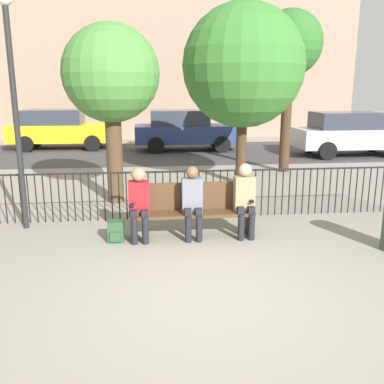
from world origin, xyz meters
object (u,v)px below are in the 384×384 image
seated_person_0 (139,200)px  parked_car_1 (60,129)px  seated_person_2 (245,196)px  lamp_post (12,78)px  tree_1 (243,66)px  parked_car_0 (350,133)px  tree_0 (111,76)px  park_bench (191,208)px  tree_2 (290,46)px  backpack (116,231)px  seated_person_1 (193,199)px  parked_car_2 (185,129)px

seated_person_0 → parked_car_1: 11.97m
seated_person_2 → lamp_post: size_ratio=0.31×
seated_person_2 → tree_1: tree_1 is taller
seated_person_2 → parked_car_0: size_ratio=0.30×
parked_car_1 → seated_person_2: bearing=-65.8°
tree_0 → lamp_post: size_ratio=0.94×
park_bench → lamp_post: (-2.96, 0.76, 2.14)m
tree_1 → lamp_post: tree_1 is taller
seated_person_2 → tree_2: (2.54, 5.66, 2.93)m
park_bench → tree_0: size_ratio=0.55×
tree_1 → parked_car_1: tree_1 is taller
park_bench → lamp_post: bearing=165.6°
park_bench → backpack: size_ratio=5.93×
backpack → tree_1: bearing=53.8°
seated_person_1 → parked_car_0: size_ratio=0.30×
seated_person_1 → lamp_post: bearing=163.3°
tree_1 → backpack: bearing=-126.2°
park_bench → seated_person_1: (0.00, -0.13, 0.19)m
parked_car_0 → lamp_post: bearing=-142.5°
lamp_post → parked_car_1: size_ratio=0.97×
seated_person_2 → tree_1: (0.85, 4.12, 2.30)m
park_bench → seated_person_1: bearing=-88.5°
lamp_post → seated_person_0: bearing=-23.2°
tree_2 → parked_car_0: (3.41, 2.76, -2.80)m
lamp_post → parked_car_1: (-1.31, 10.59, -1.80)m
seated_person_0 → backpack: (-0.40, -0.01, -0.53)m
backpack → lamp_post: lamp_post is taller
parked_car_0 → park_bench: bearing=-129.5°
park_bench → seated_person_0: size_ratio=1.69×
backpack → parked_car_1: 11.89m
seated_person_1 → backpack: seated_person_1 is taller
tree_0 → tree_2: (4.87, 3.08, 0.91)m
tree_0 → park_bench: bearing=-59.6°
seated_person_1 → parked_car_1: parked_car_1 is taller
tree_0 → parked_car_0: size_ratio=0.91×
tree_1 → lamp_post: bearing=-145.5°
seated_person_1 → parked_car_0: parked_car_0 is taller
tree_1 → parked_car_2: size_ratio=1.09×
park_bench → parked_car_2: 10.43m
seated_person_2 → backpack: seated_person_2 is taller
seated_person_0 → parked_car_1: size_ratio=0.30×
seated_person_2 → lamp_post: (-3.85, 0.89, 1.93)m
seated_person_1 → tree_1: (1.74, 4.12, 2.32)m
tree_2 → parked_car_2: (-2.58, 4.86, -2.80)m
parked_car_2 → park_bench: bearing=-94.7°
lamp_post → parked_car_0: (9.80, 7.53, -1.80)m
park_bench → tree_0: bearing=120.4°
tree_1 → park_bench: bearing=-113.6°
parked_car_1 → parked_car_2: same height
seated_person_0 → backpack: 0.66m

